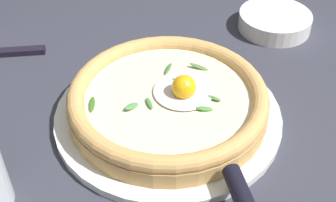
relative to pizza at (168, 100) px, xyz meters
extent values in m
cube|color=#343542|center=(-0.03, -0.01, -0.05)|extent=(2.40, 2.40, 0.03)
cylinder|color=white|center=(0.00, 0.00, -0.03)|extent=(0.32, 0.32, 0.01)
cylinder|color=tan|center=(0.00, 0.00, -0.01)|extent=(0.28, 0.28, 0.02)
torus|color=#E0A75E|center=(0.00, 0.00, 0.01)|extent=(0.28, 0.28, 0.02)
cylinder|color=#F1E3BE|center=(0.00, 0.00, 0.00)|extent=(0.23, 0.23, 0.00)
ellipsoid|color=white|center=(-0.02, 0.01, 0.01)|extent=(0.08, 0.08, 0.01)
sphere|color=#FFB316|center=(-0.01, 0.02, 0.02)|extent=(0.03, 0.03, 0.03)
ellipsoid|color=#366C22|center=(0.08, -0.06, 0.01)|extent=(0.03, 0.03, 0.01)
ellipsoid|color=#4A8840|center=(-0.03, 0.05, 0.01)|extent=(0.01, 0.03, 0.01)
ellipsoid|color=#508A4B|center=(0.05, -0.02, 0.01)|extent=(0.02, 0.01, 0.01)
ellipsoid|color=#4E783D|center=(-0.08, 0.00, 0.01)|extent=(0.02, 0.03, 0.01)
ellipsoid|color=#4B8E42|center=(0.03, -0.01, 0.01)|extent=(0.02, 0.02, 0.01)
ellipsoid|color=#427A3B|center=(-0.04, -0.04, 0.01)|extent=(0.03, 0.02, 0.01)
ellipsoid|color=#498D36|center=(-0.01, 0.06, 0.01)|extent=(0.02, 0.02, 0.01)
ellipsoid|color=#608B44|center=(-0.03, -0.01, 0.01)|extent=(0.02, 0.02, 0.01)
cylinder|color=white|center=(-0.31, -0.01, -0.02)|extent=(0.13, 0.13, 0.03)
cube|color=black|center=(0.05, -0.30, -0.03)|extent=(0.08, 0.07, 0.01)
camera|label=1|loc=(0.37, 0.32, 0.42)|focal=49.46mm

